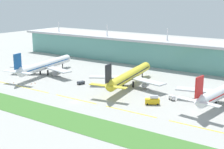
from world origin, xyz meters
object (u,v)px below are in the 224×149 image
airliner_near (45,65)px  airliner_far (224,91)px  baggage_cart (172,98)px  safety_cone_right_wingtip (35,83)px  airliner_middle (129,76)px  fuel_truck (153,100)px  safety_cone_nose_front (31,84)px  safety_cone_left_wingtip (14,83)px  pushback_tug (81,82)px

airliner_near → airliner_far: same height
baggage_cart → safety_cone_right_wingtip: baggage_cart is taller
airliner_middle → baggage_cart: 35.10m
fuel_truck → safety_cone_nose_front: 80.34m
fuel_truck → baggage_cart: fuel_truck is taller
airliner_middle → safety_cone_left_wingtip: airliner_middle is taller
safety_cone_nose_front → fuel_truck: bearing=5.8°
airliner_near → baggage_cart: bearing=-2.0°
safety_cone_nose_front → safety_cone_left_wingtip: bearing=-158.4°
airliner_far → pushback_tug: size_ratio=12.84×
fuel_truck → airliner_near: bearing=170.4°
airliner_far → safety_cone_left_wingtip: (-119.72, -34.76, -6.10)m
airliner_far → safety_cone_nose_front: bearing=-164.4°
airliner_near → safety_cone_right_wingtip: bearing=-58.8°
airliner_middle → safety_cone_right_wingtip: size_ratio=96.34×
fuel_truck → safety_cone_left_wingtip: 92.18m
airliner_near → airliner_middle: size_ratio=0.95×
airliner_near → airliner_middle: (64.13, 7.18, 0.00)m
safety_cone_nose_front → safety_cone_right_wingtip: (0.46, 2.54, 0.00)m
safety_cone_right_wingtip → safety_cone_nose_front: bearing=-100.4°
airliner_near → baggage_cart: airliner_near is taller
airliner_far → airliner_middle: bearing=179.4°
airliner_middle → airliner_far: bearing=-0.6°
airliner_far → safety_cone_nose_front: (-108.33, -30.25, -6.10)m
fuel_truck → safety_cone_nose_front: bearing=-174.2°
airliner_middle → baggage_cart: size_ratio=16.83×
airliner_near → airliner_far: size_ratio=1.02×
airliner_near → fuel_truck: size_ratio=8.66×
safety_cone_nose_front → airliner_middle: bearing=30.8°
fuel_truck → safety_cone_right_wingtip: size_ratio=10.60×
pushback_tug → safety_cone_left_wingtip: 42.55m
airliner_near → airliner_middle: bearing=6.4°
safety_cone_nose_front → safety_cone_right_wingtip: same height
airliner_near → fuel_truck: (92.25, -15.62, -4.19)m
pushback_tug → fuel_truck: bearing=-9.8°
airliner_middle → fuel_truck: (28.12, -22.80, -4.19)m
airliner_middle → airliner_far: (56.54, -0.60, -0.01)m
pushback_tug → safety_cone_right_wingtip: bearing=-148.5°
safety_cone_nose_front → airliner_far: bearing=15.6°
safety_cone_left_wingtip → safety_cone_right_wingtip: same height
airliner_near → pushback_tug: bearing=-9.3°
airliner_middle → pushback_tug: bearing=-153.6°
baggage_cart → pushback_tug: bearing=-177.5°
airliner_far → safety_cone_left_wingtip: size_ratio=90.17×
baggage_cart → fuel_truck: bearing=-112.0°
pushback_tug → airliner_near: bearing=170.7°
fuel_truck → safety_cone_right_wingtip: bearing=-176.0°
safety_cone_nose_front → safety_cone_right_wingtip: size_ratio=1.00×
airliner_near → safety_cone_nose_front: airliner_near is taller
airliner_middle → safety_cone_nose_front: size_ratio=96.34×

